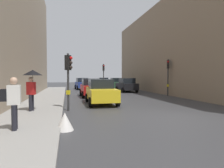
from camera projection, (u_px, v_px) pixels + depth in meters
ground_plane at (175, 117)px, 9.14m from camera, size 120.00×120.00×0.00m
sidewalk_kerb at (43, 103)px, 13.44m from camera, size 2.84×40.00×0.16m
building_facade_right at (205, 49)px, 22.95m from camera, size 12.00×30.77×10.49m
traffic_light_mid_street at (168, 71)px, 19.25m from camera, size 0.35×0.45×3.71m
traffic_light_near_right at (68, 71)px, 10.83m from camera, size 0.44×0.37×3.26m
traffic_light_far_median at (104, 72)px, 27.08m from camera, size 0.24×0.43×3.76m
car_red_sedan at (91, 88)px, 18.73m from camera, size 2.04×4.21×1.76m
car_silver_hatchback at (103, 82)px, 38.60m from camera, size 2.15×4.27×1.76m
car_blue_van at (82, 84)px, 29.68m from camera, size 2.26×4.32×1.76m
car_green_estate at (116, 83)px, 30.04m from camera, size 2.24×4.31×1.76m
car_dark_suv at (126, 85)px, 24.56m from camera, size 2.07×4.23×1.76m
car_yellow_taxi at (101, 92)px, 13.67m from camera, size 2.09×4.24×1.76m
pedestrian_with_umbrella at (32, 79)px, 9.92m from camera, size 1.00×1.00×2.14m
pedestrian_with_black_backpack at (13, 100)px, 6.36m from camera, size 0.62×0.36×1.77m
warning_sign_triangle at (65, 121)px, 6.92m from camera, size 0.64×0.64×0.65m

